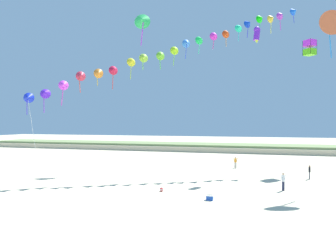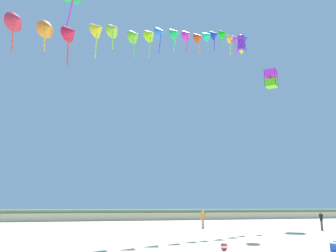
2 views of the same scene
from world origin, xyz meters
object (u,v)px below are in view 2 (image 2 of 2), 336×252
object	(u,v)px
person_mid_center	(321,220)
beach_ball	(224,247)
large_kite_low_lead	(241,44)
person_near_right	(203,218)
large_kite_high_solo	(271,79)

from	to	relation	value
person_mid_center	beach_ball	xyz separation A→B (m)	(-14.60, -10.54, -0.75)
person_mid_center	large_kite_low_lead	world-z (taller)	large_kite_low_lead
beach_ball	large_kite_low_lead	bearing A→B (deg)	55.27
person_near_right	beach_ball	xyz separation A→B (m)	(-5.92, -16.59, -0.80)
large_kite_low_lead	person_mid_center	bearing A→B (deg)	-19.45
person_near_right	large_kite_high_solo	distance (m)	18.87
person_near_right	large_kite_low_lead	bearing A→B (deg)	-54.67
person_mid_center	large_kite_low_lead	distance (m)	17.92
large_kite_low_lead	beach_ball	bearing A→B (deg)	-124.73
person_near_right	large_kite_high_solo	world-z (taller)	large_kite_high_solo
person_near_right	beach_ball	world-z (taller)	person_near_right
large_kite_low_lead	large_kite_high_solo	bearing A→B (deg)	38.97
person_mid_center	large_kite_high_solo	distance (m)	17.85
beach_ball	person_near_right	bearing A→B (deg)	70.36
person_mid_center	large_kite_high_solo	world-z (taller)	large_kite_high_solo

